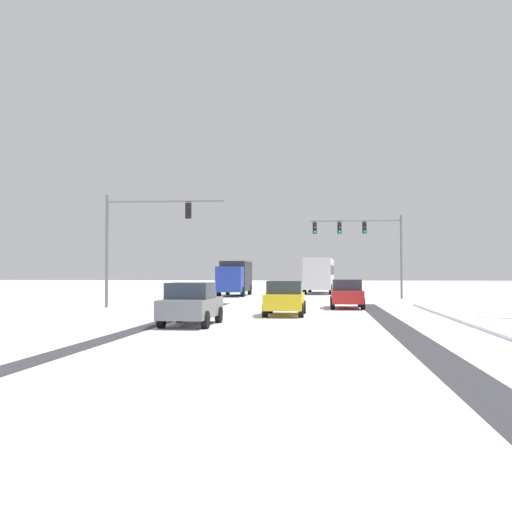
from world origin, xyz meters
TOP-DOWN VIEW (x-y plane):
  - ground_plane at (0.00, 0.00)m, footprint 300.00×300.00m
  - wheel_track_left_lane at (5.91, 14.45)m, footprint 1.04×31.78m
  - wheel_track_right_lane at (-3.24, 14.45)m, footprint 0.80×31.78m
  - traffic_signal_near_left at (-7.30, 24.98)m, footprint 6.89×0.54m
  - traffic_signal_far_right at (6.37, 38.87)m, footprint 7.16×0.38m
  - car_red_lead at (4.51, 25.66)m, footprint 1.84×4.10m
  - car_yellow_cab_second at (1.42, 19.73)m, footprint 1.85×4.11m
  - car_grey_third at (-1.75, 14.12)m, footprint 1.86×4.11m
  - bus_oncoming at (2.81, 50.17)m, footprint 3.02×11.10m
  - box_truck_delivery at (-4.51, 42.95)m, footprint 2.33×7.41m

SIDE VIEW (x-z plane):
  - ground_plane at x=0.00m, z-range 0.00..0.00m
  - wheel_track_left_lane at x=5.91m, z-range 0.00..0.01m
  - wheel_track_right_lane at x=-3.24m, z-range 0.00..0.01m
  - car_red_lead at x=4.51m, z-range 0.01..1.63m
  - car_yellow_cab_second at x=1.42m, z-range 0.01..1.63m
  - car_grey_third at x=-1.75m, z-range 0.01..1.63m
  - box_truck_delivery at x=-4.51m, z-range 0.12..3.14m
  - bus_oncoming at x=2.81m, z-range 0.30..3.68m
  - traffic_signal_near_left at x=-7.30m, z-range 1.23..7.73m
  - traffic_signal_far_right at x=6.37m, z-range 1.58..8.08m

